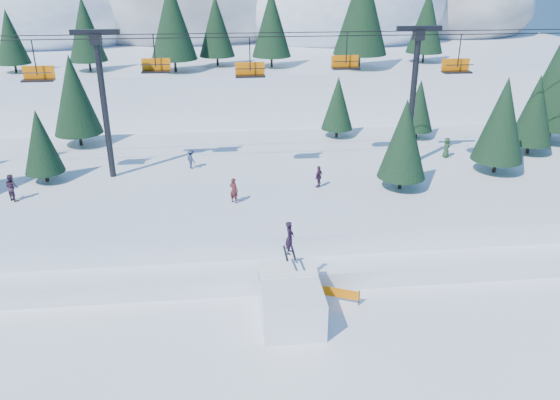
{
  "coord_description": "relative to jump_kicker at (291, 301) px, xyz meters",
  "views": [
    {
      "loc": [
        -0.89,
        -20.32,
        16.51
      ],
      "look_at": [
        1.95,
        6.0,
        5.2
      ],
      "focal_mm": 35.0,
      "sensor_mm": 36.0,
      "label": 1
    }
  ],
  "objects": [
    {
      "name": "berm",
      "position": [
        -2.13,
        5.43,
        -0.59
      ],
      "size": [
        70.0,
        6.0,
        1.1
      ],
      "primitive_type": "cube",
      "color": "white",
      "rests_on": "ground"
    },
    {
      "name": "ground",
      "position": [
        -2.13,
        -2.57,
        -1.14
      ],
      "size": [
        160.0,
        160.0,
        0.0
      ],
      "primitive_type": "plane",
      "color": "white",
      "rests_on": "ground"
    },
    {
      "name": "banner_far",
      "position": [
        6.76,
        3.32,
        -0.6
      ],
      "size": [
        2.82,
        0.54,
        0.9
      ],
      "color": "black",
      "rests_on": "ground"
    },
    {
      "name": "mountain_ridge",
      "position": [
        -7.19,
        70.76,
        8.51
      ],
      "size": [
        119.0,
        60.19,
        26.46
      ],
      "color": "white",
      "rests_on": "ground"
    },
    {
      "name": "conifer_stand",
      "position": [
        -1.69,
        16.61,
        5.82
      ],
      "size": [
        64.62,
        16.21,
        10.09
      ],
      "color": "black",
      "rests_on": "mid_shelf"
    },
    {
      "name": "banner_near",
      "position": [
        2.47,
        1.5,
        -0.6
      ],
      "size": [
        2.63,
        1.17,
        0.9
      ],
      "color": "black",
      "rests_on": "ground"
    },
    {
      "name": "mid_shelf",
      "position": [
        -2.13,
        15.43,
        0.11
      ],
      "size": [
        70.0,
        22.0,
        2.5
      ],
      "primitive_type": "cube",
      "color": "white",
      "rests_on": "ground"
    },
    {
      "name": "distant_skiers",
      "position": [
        -6.12,
        13.67,
        2.18
      ],
      "size": [
        35.02,
        8.12,
        1.79
      ],
      "color": "#2B273F",
      "rests_on": "mid_shelf"
    },
    {
      "name": "chairlift",
      "position": [
        -1.31,
        15.48,
        8.18
      ],
      "size": [
        46.0,
        3.21,
        10.28
      ],
      "color": "black",
      "rests_on": "mid_shelf"
    },
    {
      "name": "jump_kicker",
      "position": [
        0.0,
        0.0,
        0.0
      ],
      "size": [
        3.0,
        4.28,
        4.83
      ],
      "color": "white",
      "rests_on": "ground"
    }
  ]
}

